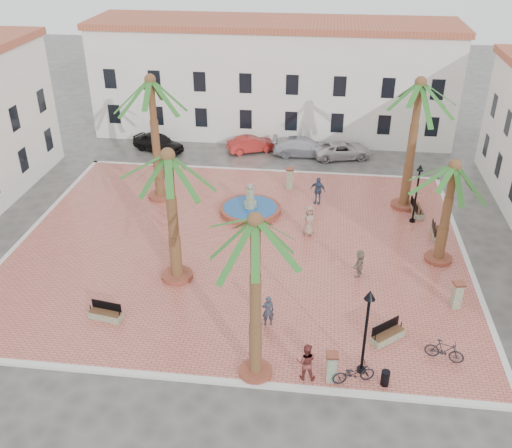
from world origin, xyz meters
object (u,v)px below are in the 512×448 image
object	(u,v)px
pedestrian_fountain_a	(309,221)
pedestrian_fountain_b	(318,190)
bollard_se	(331,367)
bicycle_a	(354,373)
cyclist_b	(306,362)
car_white	(342,150)
litter_bin	(385,378)
lamppost_e	(418,184)
bench_se	(387,336)
car_black	(158,142)
bench_ne	(416,210)
pedestrian_east	(360,263)
car_red	(251,144)
palm_sw	(169,172)
palm_e	(453,179)
cyclist_a	(268,311)
palm_s	(255,239)
palm_ne	(419,97)
lamppost_s	(367,318)
bench_s	(106,314)
bollard_e	(457,295)
pedestrian_north	(164,168)
palm_nw	(151,94)
bicycle_b	(445,351)
car_silver	(304,147)
bench_e	(436,233)
fountain	(250,208)
bollard_n	(290,178)

from	to	relation	value
pedestrian_fountain_a	pedestrian_fountain_b	size ratio (longest dim) A/B	1.01
bollard_se	bicycle_a	bearing A→B (deg)	0.00
bollard_se	cyclist_b	world-z (taller)	cyclist_b
bollard_se	car_white	world-z (taller)	bollard_se
litter_bin	bicycle_a	size ratio (longest dim) A/B	0.39
lamppost_e	litter_bin	world-z (taller)	lamppost_e
bench_se	car_black	size ratio (longest dim) A/B	0.38
bench_ne	pedestrian_east	distance (m)	8.56
bench_se	car_red	world-z (taller)	car_red
palm_sw	palm_e	bearing A→B (deg)	13.83
palm_sw	cyclist_a	xyz separation A→B (m)	(5.23, -3.31, -5.37)
litter_bin	cyclist_a	xyz separation A→B (m)	(-5.22, 3.31, 0.45)
palm_s	pedestrian_east	size ratio (longest dim) A/B	4.99
palm_ne	bicycle_a	size ratio (longest dim) A/B	4.75
lamppost_s	bench_s	bearing A→B (deg)	170.13
bollard_e	car_red	xyz separation A→B (m)	(-12.73, 19.55, -0.26)
bench_s	pedestrian_north	distance (m)	16.34
palm_e	pedestrian_fountain_a	size ratio (longest dim) A/B	3.21
palm_nw	pedestrian_north	bearing A→B (deg)	100.27
bicycle_a	car_white	bearing A→B (deg)	-17.42
bench_ne	bench_se	bearing A→B (deg)	160.84
bicycle_b	litter_bin	bearing A→B (deg)	141.95
bench_ne	car_silver	world-z (taller)	car_silver
pedestrian_fountain_b	bench_s	bearing A→B (deg)	-104.51
bollard_e	car_black	xyz separation A→B (m)	(-20.30, 18.76, -0.15)
pedestrian_fountain_a	car_black	bearing A→B (deg)	114.36
bench_se	lamppost_s	bearing A→B (deg)	-160.62
bench_e	lamppost_e	xyz separation A→B (m)	(-1.18, 1.76, 2.40)
bicycle_a	pedestrian_fountain_a	distance (m)	12.33
car_red	bicycle_a	bearing A→B (deg)	172.72
palm_nw	car_black	size ratio (longest dim) A/B	1.92
bollard_e	car_white	size ratio (longest dim) A/B	0.31
fountain	palm_sw	world-z (taller)	palm_sw
litter_bin	bollard_n	bearing A→B (deg)	105.95
palm_nw	cyclist_b	size ratio (longest dim) A/B	4.82
fountain	car_black	world-z (taller)	fountain
palm_nw	bollard_n	world-z (taller)	palm_nw
palm_nw	pedestrian_fountain_b	size ratio (longest dim) A/B	4.50
lamppost_e	bollard_e	size ratio (longest dim) A/B	2.68
bench_s	cyclist_a	world-z (taller)	cyclist_a
lamppost_e	bench_e	bearing A→B (deg)	-56.10
bench_s	bench_e	bearing A→B (deg)	40.06
bollard_n	bench_ne	bearing A→B (deg)	-18.50
bollard_n	pedestrian_east	bearing A→B (deg)	-66.77
car_white	bench_se	bearing A→B (deg)	169.47
fountain	palm_s	world-z (taller)	palm_s
bench_se	car_silver	size ratio (longest dim) A/B	0.33
bench_ne	car_white	xyz separation A→B (m)	(-4.68, 9.34, 0.23)
bollard_n	pedestrian_fountain_a	xyz separation A→B (m)	(1.59, -6.30, 0.15)
palm_nw	pedestrian_north	xyz separation A→B (m)	(-0.56, 3.10, -6.36)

